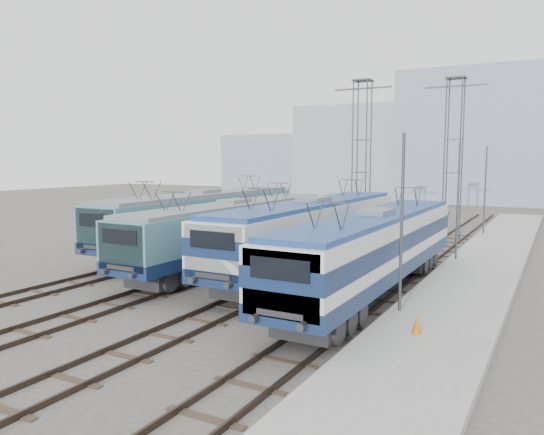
{
  "coord_description": "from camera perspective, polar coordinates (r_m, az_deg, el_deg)",
  "views": [
    {
      "loc": [
        13.81,
        -17.59,
        6.05
      ],
      "look_at": [
        0.31,
        7.0,
        2.94
      ],
      "focal_mm": 35.0,
      "sensor_mm": 36.0,
      "label": 1
    }
  ],
  "objects": [
    {
      "name": "mast_mid",
      "position": [
        32.11,
        19.35,
        1.42
      ],
      "size": [
        0.12,
        0.12,
        7.0
      ],
      "primitive_type": "cylinder",
      "color": "#3F4247",
      "rests_on": "ground"
    },
    {
      "name": "catenary_tower_east",
      "position": [
        42.23,
        18.94,
        6.79
      ],
      "size": [
        4.5,
        1.2,
        12.0
      ],
      "color": "#3F4247",
      "rests_on": "ground"
    },
    {
      "name": "building_center",
      "position": [
        80.24,
        21.95,
        7.98
      ],
      "size": [
        22.0,
        14.0,
        18.0
      ],
      "primitive_type": "cube",
      "color": "#909FB4",
      "rests_on": "ground"
    },
    {
      "name": "building_west",
      "position": [
        84.31,
        9.58,
        6.89
      ],
      "size": [
        18.0,
        12.0,
        14.0
      ],
      "primitive_type": "cube",
      "color": "#9EA4B2",
      "rests_on": "ground"
    },
    {
      "name": "locomotive_far_right",
      "position": [
        23.51,
        10.93,
        -2.99
      ],
      "size": [
        2.84,
        17.93,
        3.37
      ],
      "color": "#14264E",
      "rests_on": "ground"
    },
    {
      "name": "locomotive_far_left",
      "position": [
        34.96,
        -7.45,
        0.17
      ],
      "size": [
        2.97,
        18.79,
        3.54
      ],
      "color": "#14264E",
      "rests_on": "ground"
    },
    {
      "name": "building_far_west",
      "position": [
        90.85,
        -0.06,
        5.67
      ],
      "size": [
        14.0,
        10.0,
        10.0
      ],
      "primitive_type": "cube",
      "color": "#909FB4",
      "rests_on": "ground"
    },
    {
      "name": "mast_front",
      "position": [
        20.43,
        13.77,
        -1.02
      ],
      "size": [
        0.12,
        0.12,
        7.0
      ],
      "primitive_type": "cylinder",
      "color": "#3F4247",
      "rests_on": "ground"
    },
    {
      "name": "mast_rear",
      "position": [
        43.97,
        21.94,
        2.55
      ],
      "size": [
        0.12,
        0.12,
        7.0
      ],
      "primitive_type": "cylinder",
      "color": "#3F4247",
      "rests_on": "ground"
    },
    {
      "name": "locomotive_center_right",
      "position": [
        28.23,
        4.34,
        -1.15
      ],
      "size": [
        2.96,
        18.71,
        3.52
      ],
      "color": "#14264E",
      "rests_on": "ground"
    },
    {
      "name": "locomotive_center_left",
      "position": [
        29.69,
        -4.26,
        -1.13
      ],
      "size": [
        2.79,
        17.64,
        3.32
      ],
      "color": "#14264E",
      "rests_on": "ground"
    },
    {
      "name": "ground",
      "position": [
        23.16,
        -9.16,
        -8.89
      ],
      "size": [
        160.0,
        160.0,
        0.0
      ],
      "primitive_type": "plane",
      "color": "#514C47"
    },
    {
      "name": "platform",
      "position": [
        26.5,
        20.35,
        -6.93
      ],
      "size": [
        4.0,
        70.0,
        0.3
      ],
      "primitive_type": "cube",
      "color": "#9E9E99",
      "rests_on": "ground"
    },
    {
      "name": "catenary_tower_west",
      "position": [
        41.93,
        9.61,
        7.05
      ],
      "size": [
        4.5,
        1.2,
        12.0
      ],
      "color": "#3F4247",
      "rests_on": "ground"
    },
    {
      "name": "safety_cone",
      "position": [
        18.5,
        15.29,
        -11.06
      ],
      "size": [
        0.33,
        0.33,
        0.58
      ],
      "primitive_type": "cone",
      "color": "#D8620C",
      "rests_on": "platform"
    }
  ]
}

